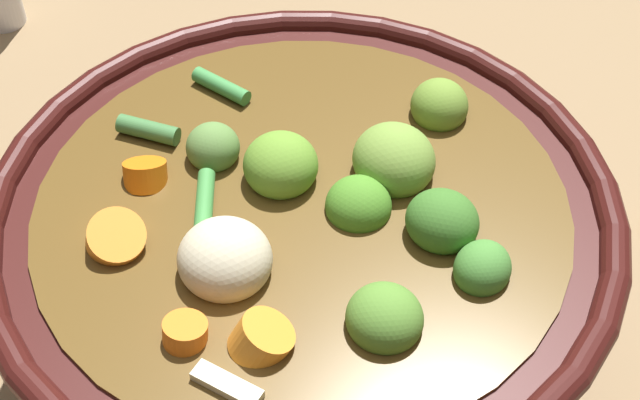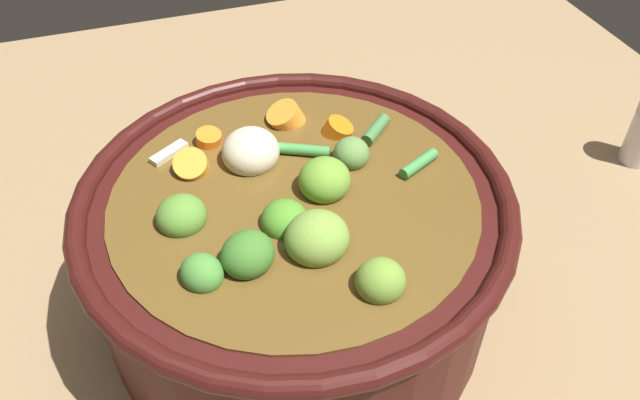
{
  "view_description": "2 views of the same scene",
  "coord_description": "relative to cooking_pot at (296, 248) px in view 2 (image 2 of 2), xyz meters",
  "views": [
    {
      "loc": [
        -0.29,
        0.14,
        0.48
      ],
      "look_at": [
        0.02,
        -0.02,
        0.1
      ],
      "focal_mm": 54.71,
      "sensor_mm": 36.0,
      "label": 1
    },
    {
      "loc": [
        -0.09,
        -0.32,
        0.44
      ],
      "look_at": [
        0.02,
        -0.01,
        0.12
      ],
      "focal_mm": 35.68,
      "sensor_mm": 36.0,
      "label": 2
    }
  ],
  "objects": [
    {
      "name": "ground_plane",
      "position": [
        0.0,
        0.0,
        -0.07
      ],
      "size": [
        1.1,
        1.1,
        0.0
      ],
      "primitive_type": "plane",
      "color": "#8C704C"
    },
    {
      "name": "cooking_pot",
      "position": [
        0.0,
        0.0,
        0.0
      ],
      "size": [
        0.32,
        0.32,
        0.15
      ],
      "color": "#38110F",
      "rests_on": "ground_plane"
    }
  ]
}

